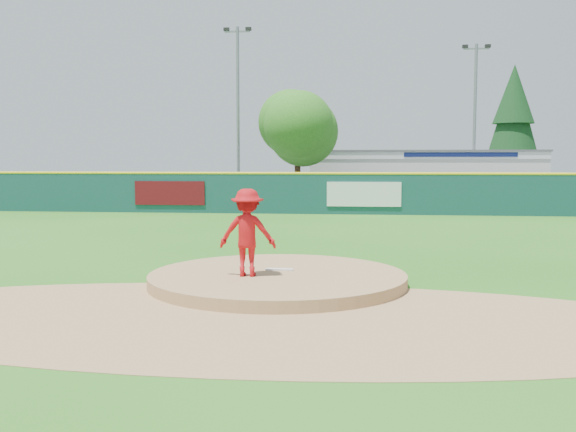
# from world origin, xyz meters

# --- Properties ---
(ground) EXTENTS (120.00, 120.00, 0.00)m
(ground) POSITION_xyz_m (0.00, 0.00, 0.00)
(ground) COLOR #286B19
(ground) RESTS_ON ground
(pitchers_mound) EXTENTS (5.50, 5.50, 0.50)m
(pitchers_mound) POSITION_xyz_m (0.00, 0.00, 0.00)
(pitchers_mound) COLOR #9E774C
(pitchers_mound) RESTS_ON ground
(pitching_rubber) EXTENTS (0.60, 0.15, 0.04)m
(pitching_rubber) POSITION_xyz_m (0.00, 0.30, 0.27)
(pitching_rubber) COLOR white
(pitching_rubber) RESTS_ON pitchers_mound
(infield_dirt_arc) EXTENTS (15.40, 15.40, 0.01)m
(infield_dirt_arc) POSITION_xyz_m (0.00, -3.00, 0.01)
(infield_dirt_arc) COLOR #9E774C
(infield_dirt_arc) RESTS_ON ground
(parking_lot) EXTENTS (44.00, 16.00, 0.02)m
(parking_lot) POSITION_xyz_m (0.00, 27.00, 0.01)
(parking_lot) COLOR #38383A
(parking_lot) RESTS_ON ground
(pitcher) EXTENTS (1.19, 0.70, 1.82)m
(pitcher) POSITION_xyz_m (-0.58, -0.41, 1.16)
(pitcher) COLOR #B60F14
(pitcher) RESTS_ON pitchers_mound
(van) EXTENTS (5.01, 3.46, 1.27)m
(van) POSITION_xyz_m (-3.08, 23.17, 0.66)
(van) COLOR white
(van) RESTS_ON parking_lot
(pool_building_grp) EXTENTS (15.20, 8.20, 3.31)m
(pool_building_grp) POSITION_xyz_m (6.00, 31.99, 1.66)
(pool_building_grp) COLOR silver
(pool_building_grp) RESTS_ON ground
(fence_banners) EXTENTS (13.33, 0.04, 1.20)m
(fence_banners) POSITION_xyz_m (-2.93, 17.92, 1.00)
(fence_banners) COLOR #600D13
(fence_banners) RESTS_ON ground
(playground_slide) EXTENTS (1.12, 3.17, 1.75)m
(playground_slide) POSITION_xyz_m (-15.30, 24.24, 0.89)
(playground_slide) COLOR #1A23DD
(playground_slide) RESTS_ON ground
(outfield_fence) EXTENTS (40.00, 0.14, 2.07)m
(outfield_fence) POSITION_xyz_m (0.00, 18.00, 1.09)
(outfield_fence) COLOR #144140
(outfield_fence) RESTS_ON ground
(deciduous_tree) EXTENTS (5.60, 5.60, 7.36)m
(deciduous_tree) POSITION_xyz_m (-2.00, 25.00, 4.55)
(deciduous_tree) COLOR #382314
(deciduous_tree) RESTS_ON ground
(conifer_tree) EXTENTS (4.40, 4.40, 9.50)m
(conifer_tree) POSITION_xyz_m (13.00, 36.00, 5.54)
(conifer_tree) COLOR #382314
(conifer_tree) RESTS_ON ground
(light_pole_left) EXTENTS (1.75, 0.25, 11.00)m
(light_pole_left) POSITION_xyz_m (-6.00, 27.00, 6.05)
(light_pole_left) COLOR gray
(light_pole_left) RESTS_ON ground
(light_pole_right) EXTENTS (1.75, 0.25, 10.00)m
(light_pole_right) POSITION_xyz_m (9.00, 29.00, 5.54)
(light_pole_right) COLOR gray
(light_pole_right) RESTS_ON ground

